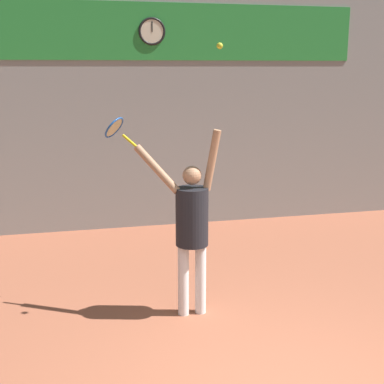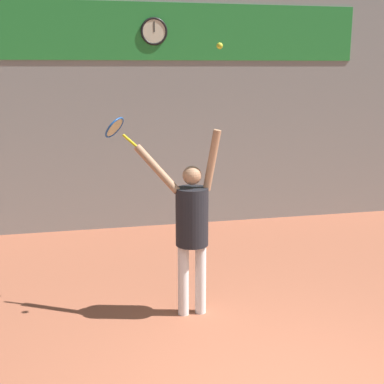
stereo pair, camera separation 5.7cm
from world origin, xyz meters
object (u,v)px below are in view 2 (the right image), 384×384
Objects in this scene: tennis_racket at (116,129)px; tennis_player at (191,223)px; tennis_ball at (220,46)px; scoreboard_clock at (154,31)px.

tennis_player is at bearing -31.44° from tennis_racket.
tennis_racket is 6.24× the size of tennis_ball.
scoreboard_clock reaches higher than tennis_racket.
tennis_racket is at bearing 150.42° from tennis_ball.
scoreboard_clock is 3.59m from tennis_racket.
scoreboard_clock reaches higher than tennis_ball.
tennis_ball reaches higher than tennis_player.
tennis_player is 5.25× the size of tennis_racket.
tennis_racket is at bearing -106.63° from scoreboard_clock.
tennis_player is at bearing 156.11° from tennis_ball.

